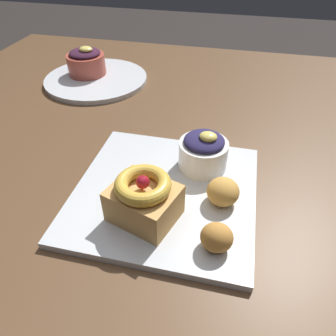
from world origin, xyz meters
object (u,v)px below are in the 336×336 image
(cake_slice, at_px, (144,199))
(fritter_middle, at_px, (223,192))
(back_plate, at_px, (96,79))
(berry_ramekin, at_px, (203,151))
(front_plate, at_px, (165,192))
(back_ramekin, at_px, (86,62))
(fritter_front, at_px, (217,237))

(cake_slice, xyz_separation_m, fritter_middle, (0.11, 0.05, -0.01))
(cake_slice, relative_size, back_plate, 0.41)
(back_plate, bearing_deg, berry_ramekin, -43.09)
(front_plate, relative_size, back_plate, 1.06)
(back_plate, bearing_deg, back_ramekin, 151.62)
(berry_ramekin, height_order, fritter_front, berry_ramekin)
(berry_ramekin, relative_size, back_ramekin, 0.84)
(cake_slice, relative_size, fritter_front, 2.54)
(berry_ramekin, xyz_separation_m, back_plate, (-0.33, 0.30, -0.04))
(fritter_front, bearing_deg, front_plate, 134.37)
(back_plate, bearing_deg, front_plate, -53.65)
(berry_ramekin, bearing_deg, fritter_middle, -62.24)
(front_plate, bearing_deg, back_plate, 126.35)
(berry_ramekin, distance_m, fritter_middle, 0.09)
(cake_slice, height_order, fritter_middle, cake_slice)
(cake_slice, bearing_deg, fritter_middle, 27.23)
(front_plate, height_order, berry_ramekin, berry_ramekin)
(fritter_middle, bearing_deg, back_plate, 133.77)
(fritter_middle, distance_m, back_plate, 0.53)
(fritter_front, bearing_deg, cake_slice, 163.36)
(berry_ramekin, height_order, back_plate, berry_ramekin)
(berry_ramekin, relative_size, fritter_middle, 1.68)
(cake_slice, xyz_separation_m, back_plate, (-0.26, 0.44, -0.04))
(fritter_front, height_order, back_ramekin, back_ramekin)
(back_plate, bearing_deg, cake_slice, -59.10)
(fritter_front, distance_m, back_ramekin, 0.63)
(front_plate, xyz_separation_m, back_ramekin, (-0.31, 0.39, 0.04))
(fritter_front, xyz_separation_m, back_ramekin, (-0.40, 0.49, 0.01))
(fritter_middle, bearing_deg, front_plate, 175.98)
(back_ramekin, bearing_deg, berry_ramekin, -42.08)
(cake_slice, distance_m, berry_ramekin, 0.15)
(back_ramekin, bearing_deg, fritter_middle, -45.19)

